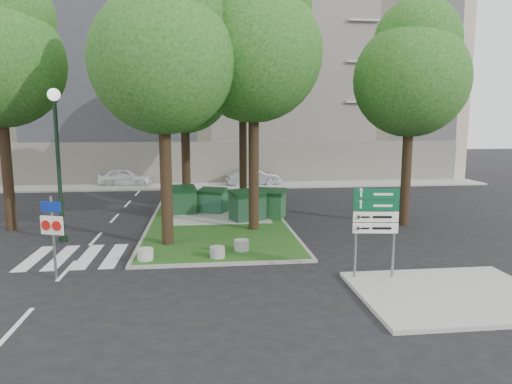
{
  "coord_description": "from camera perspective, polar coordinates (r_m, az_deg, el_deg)",
  "views": [
    {
      "loc": [
        -0.11,
        -14.58,
        4.7
      ],
      "look_at": [
        1.9,
        2.75,
        2.0
      ],
      "focal_mm": 32.0,
      "sensor_mm": 36.0,
      "label": 1
    }
  ],
  "objects": [
    {
      "name": "dumpster_d",
      "position": [
        22.03,
        1.62,
        -1.43
      ],
      "size": [
        1.8,
        1.57,
        1.39
      ],
      "rotation": [
        0.0,
        0.0,
        -0.42
      ],
      "color": "#14411D",
      "rests_on": "median_island"
    },
    {
      "name": "car_white",
      "position": [
        34.79,
        -15.99,
        1.78
      ],
      "size": [
        4.0,
        1.92,
        1.32
      ],
      "primitive_type": "imported",
      "rotation": [
        0.0,
        0.0,
        1.47
      ],
      "color": "white",
      "rests_on": "ground"
    },
    {
      "name": "tree_median_near_left",
      "position": [
        17.38,
        -11.34,
        17.29
      ],
      "size": [
        5.2,
        5.2,
        10.53
      ],
      "color": "black",
      "rests_on": "ground"
    },
    {
      "name": "street_lamp",
      "position": [
        19.17,
        -23.59,
        5.19
      ],
      "size": [
        0.47,
        0.47,
        5.94
      ],
      "color": "black",
      "rests_on": "ground"
    },
    {
      "name": "median_kerb",
      "position": [
        23.06,
        -4.96,
        -2.87
      ],
      "size": [
        6.3,
        16.3,
        0.1
      ],
      "primitive_type": "cube",
      "color": "gray",
      "rests_on": "ground"
    },
    {
      "name": "litter_bin",
      "position": [
        25.65,
        -1.19,
        -0.59
      ],
      "size": [
        0.45,
        0.45,
        0.8
      ],
      "primitive_type": "cylinder",
      "color": "yellow",
      "rests_on": "median_island"
    },
    {
      "name": "bollard_left",
      "position": [
        15.83,
        -13.68,
        -7.56
      ],
      "size": [
        0.53,
        0.53,
        0.38
      ],
      "primitive_type": "cylinder",
      "color": "#AEAEA9",
      "rests_on": "median_island"
    },
    {
      "name": "zebra_crossing",
      "position": [
        17.14,
        -18.76,
        -7.58
      ],
      "size": [
        5.0,
        3.0,
        0.01
      ],
      "primitive_type": "cube",
      "color": "silver",
      "rests_on": "ground"
    },
    {
      "name": "bollard_mid",
      "position": [
        16.48,
        -1.83,
        -6.65
      ],
      "size": [
        0.53,
        0.53,
        0.38
      ],
      "primitive_type": "cylinder",
      "color": "gray",
      "rests_on": "median_island"
    },
    {
      "name": "dumpster_a",
      "position": [
        23.23,
        -9.43,
        -1.0
      ],
      "size": [
        1.67,
        1.29,
        1.41
      ],
      "rotation": [
        0.0,
        0.0,
        0.17
      ],
      "color": "black",
      "rests_on": "median_island"
    },
    {
      "name": "median_island",
      "position": [
        23.06,
        -4.96,
        -2.84
      ],
      "size": [
        6.0,
        16.0,
        0.12
      ],
      "primitive_type": "cube",
      "color": "#144212",
      "rests_on": "ground"
    },
    {
      "name": "dumpster_b",
      "position": [
        23.33,
        -5.48,
        -1.07
      ],
      "size": [
        1.6,
        1.39,
        1.25
      ],
      "rotation": [
        0.0,
        0.0,
        -0.41
      ],
      "color": "#134428",
      "rests_on": "median_island"
    },
    {
      "name": "tree_median_mid",
      "position": [
        23.76,
        -8.78,
        14.2
      ],
      "size": [
        4.8,
        4.8,
        9.99
      ],
      "color": "black",
      "rests_on": "ground"
    },
    {
      "name": "bollard_right",
      "position": [
        15.71,
        -4.85,
        -7.48
      ],
      "size": [
        0.52,
        0.52,
        0.37
      ],
      "primitive_type": "cylinder",
      "color": "gray",
      "rests_on": "median_island"
    },
    {
      "name": "traffic_sign_pole",
      "position": [
        14.79,
        -24.07,
        -3.98
      ],
      "size": [
        0.72,
        0.31,
        2.53
      ],
      "rotation": [
        0.0,
        0.0,
        -0.37
      ],
      "color": "slate",
      "rests_on": "ground"
    },
    {
      "name": "sidewalk_corner",
      "position": [
        13.71,
        23.22,
        -11.72
      ],
      "size": [
        5.0,
        4.0,
        0.12
      ],
      "primitive_type": "cube",
      "color": "#999993",
      "rests_on": "ground"
    },
    {
      "name": "car_silver",
      "position": [
        33.55,
        -0.38,
        1.85
      ],
      "size": [
        4.05,
        1.83,
        1.29
      ],
      "primitive_type": "imported",
      "rotation": [
        0.0,
        0.0,
        1.69
      ],
      "color": "gray",
      "rests_on": "ground"
    },
    {
      "name": "tree_street_left",
      "position": [
        22.44,
        -29.38,
        15.26
      ],
      "size": [
        5.4,
        5.4,
        11.0
      ],
      "color": "black",
      "rests_on": "ground"
    },
    {
      "name": "building_sidewalk",
      "position": [
        33.4,
        -6.35,
        0.76
      ],
      "size": [
        42.0,
        3.0,
        0.12
      ],
      "primitive_type": "cube",
      "color": "#999993",
      "rests_on": "ground"
    },
    {
      "name": "tree_street_right",
      "position": [
        21.8,
        19.01,
        14.34
      ],
      "size": [
        5.0,
        5.0,
        10.06
      ],
      "color": "black",
      "rests_on": "ground"
    },
    {
      "name": "ground",
      "position": [
        15.32,
        -5.95,
        -9.12
      ],
      "size": [
        120.0,
        120.0,
        0.0
      ],
      "primitive_type": "plane",
      "color": "black",
      "rests_on": "ground"
    },
    {
      "name": "dumpster_c",
      "position": [
        21.4,
        -1.08,
        -1.69
      ],
      "size": [
        1.83,
        1.58,
        1.43
      ],
      "rotation": [
        0.0,
        0.0,
        0.39
      ],
      "color": "black",
      "rests_on": "median_island"
    },
    {
      "name": "apartment_building",
      "position": [
        40.71,
        -6.61,
        13.39
      ],
      "size": [
        41.0,
        12.0,
        16.0
      ],
      "primitive_type": "cube",
      "color": "tan",
      "rests_on": "ground"
    },
    {
      "name": "tree_median_far",
      "position": [
        26.99,
        -1.51,
        16.5
      ],
      "size": [
        5.8,
        5.8,
        11.93
      ],
      "color": "black",
      "rests_on": "ground"
    },
    {
      "name": "tree_median_near_right",
      "position": [
        19.54,
        -0.05,
        18.48
      ],
      "size": [
        5.6,
        5.6,
        11.46
      ],
      "color": "black",
      "rests_on": "ground"
    },
    {
      "name": "directional_sign",
      "position": [
        13.82,
        14.71,
        -3.26
      ],
      "size": [
        1.32,
        0.23,
        2.65
      ],
      "rotation": [
        0.0,
        0.0,
        -0.13
      ],
      "color": "slate",
      "rests_on": "sidewalk_corner"
    }
  ]
}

